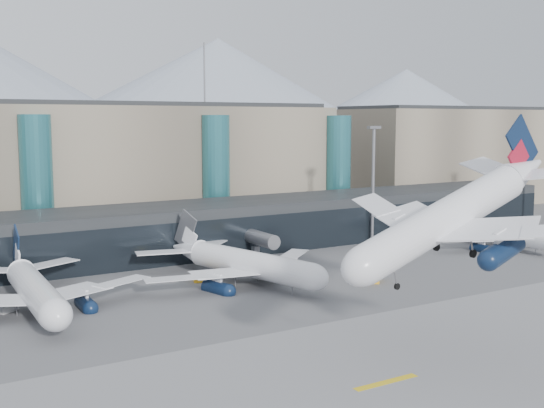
# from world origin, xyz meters

# --- Properties ---
(ground) EXTENTS (900.00, 900.00, 0.00)m
(ground) POSITION_xyz_m (0.00, 0.00, 0.00)
(ground) COLOR #515154
(ground) RESTS_ON ground
(runway_strip) EXTENTS (400.00, 40.00, 0.04)m
(runway_strip) POSITION_xyz_m (0.00, -15.00, 0.02)
(runway_strip) COLOR slate
(runway_strip) RESTS_ON ground
(runway_markings) EXTENTS (128.00, 1.00, 0.02)m
(runway_markings) POSITION_xyz_m (-0.00, -15.00, 0.05)
(runway_markings) COLOR gold
(runway_markings) RESTS_ON ground
(concourse) EXTENTS (170.00, 27.00, 10.00)m
(concourse) POSITION_xyz_m (-0.02, 57.73, 4.97)
(concourse) COLOR black
(concourse) RESTS_ON ground
(terminal_main) EXTENTS (130.00, 30.00, 31.00)m
(terminal_main) POSITION_xyz_m (-25.00, 90.00, 15.44)
(terminal_main) COLOR gray
(terminal_main) RESTS_ON ground
(terminal_east) EXTENTS (70.00, 30.00, 31.00)m
(terminal_east) POSITION_xyz_m (95.00, 90.00, 15.44)
(terminal_east) COLOR gray
(terminal_east) RESTS_ON ground
(teal_towers) EXTENTS (116.40, 19.40, 46.00)m
(teal_towers) POSITION_xyz_m (-14.99, 74.01, 14.01)
(teal_towers) COLOR #296C75
(teal_towers) RESTS_ON ground
(mountain_ridge) EXTENTS (910.00, 400.00, 110.00)m
(mountain_ridge) POSITION_xyz_m (15.97, 380.00, 45.74)
(mountain_ridge) COLOR gray
(mountain_ridge) RESTS_ON ground
(lightmast_mid) EXTENTS (3.00, 1.20, 25.60)m
(lightmast_mid) POSITION_xyz_m (30.00, 48.00, 14.42)
(lightmast_mid) COLOR slate
(lightmast_mid) RESTS_ON ground
(hero_jet) EXTENTS (35.89, 36.01, 11.68)m
(hero_jet) POSITION_xyz_m (-7.98, -13.21, 17.84)
(hero_jet) COLOR white
(hero_jet) RESTS_ON ground
(jet_parked_left) EXTENTS (36.79, 35.80, 11.85)m
(jet_parked_left) POSITION_xyz_m (-45.21, 32.49, 4.48)
(jet_parked_left) COLOR white
(jet_parked_left) RESTS_ON ground
(jet_parked_mid) EXTENTS (36.95, 38.23, 12.28)m
(jet_parked_mid) POSITION_xyz_m (-12.20, 32.50, 4.64)
(jet_parked_mid) COLOR white
(jet_parked_mid) RESTS_ON ground
(jet_parked_right) EXTENTS (33.42, 32.57, 10.77)m
(jet_parked_right) POSITION_xyz_m (49.35, 32.36, 4.07)
(jet_parked_right) COLOR white
(jet_parked_right) RESTS_ON ground
(veh_a) EXTENTS (3.33, 3.00, 1.64)m
(veh_a) POSITION_xyz_m (-48.65, 32.91, 0.82)
(veh_a) COLOR silver
(veh_a) RESTS_ON ground
(veh_b) EXTENTS (2.38, 2.99, 1.50)m
(veh_b) POSITION_xyz_m (-17.72, 35.48, 0.75)
(veh_b) COLOR gold
(veh_b) RESTS_ON ground
(veh_c) EXTENTS (4.23, 2.97, 2.13)m
(veh_c) POSITION_xyz_m (16.28, 28.79, 1.07)
(veh_c) COLOR #515156
(veh_c) RESTS_ON ground
(veh_d) EXTENTS (3.27, 3.49, 1.79)m
(veh_d) POSITION_xyz_m (39.65, 39.29, 0.89)
(veh_d) COLOR silver
(veh_d) RESTS_ON ground
(veh_e) EXTENTS (3.74, 2.64, 1.92)m
(veh_e) POSITION_xyz_m (51.87, 30.64, 0.96)
(veh_e) COLOR gold
(veh_e) RESTS_ON ground
(veh_g) EXTENTS (2.26, 2.35, 1.21)m
(veh_g) POSITION_xyz_m (29.14, 34.94, 0.60)
(veh_g) COLOR silver
(veh_g) RESTS_ON ground
(veh_h) EXTENTS (3.63, 4.01, 1.98)m
(veh_h) POSITION_xyz_m (7.27, 20.14, 0.99)
(veh_h) COLOR gold
(veh_h) RESTS_ON ground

